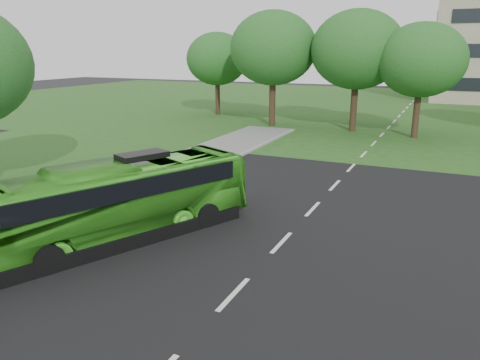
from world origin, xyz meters
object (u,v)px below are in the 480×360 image
at_px(tree_park_b, 357,50).
at_px(bus, 120,201).
at_px(tree_park_f, 217,59).
at_px(tree_park_c, 422,60).
at_px(tree_park_a, 273,48).

bearing_deg(tree_park_b, bus, -96.24).
bearing_deg(tree_park_f, tree_park_c, -15.50).
bearing_deg(tree_park_b, tree_park_f, 163.46).
xyz_separation_m(tree_park_b, tree_park_f, (-15.04, 4.47, -0.92)).
xyz_separation_m(tree_park_b, bus, (-2.93, -26.82, -5.20)).
bearing_deg(tree_park_a, bus, -80.93).
distance_m(tree_park_b, tree_park_f, 15.71).
distance_m(tree_park_a, tree_park_f, 9.18).
height_order(tree_park_a, tree_park_c, tree_park_a).
height_order(tree_park_b, tree_park_f, tree_park_b).
relative_size(tree_park_a, tree_park_b, 1.01).
xyz_separation_m(tree_park_a, tree_park_b, (7.19, 0.17, -0.12)).
bearing_deg(tree_park_c, tree_park_f, 164.50).
height_order(tree_park_f, bus, tree_park_f).
bearing_deg(tree_park_c, bus, -107.19).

